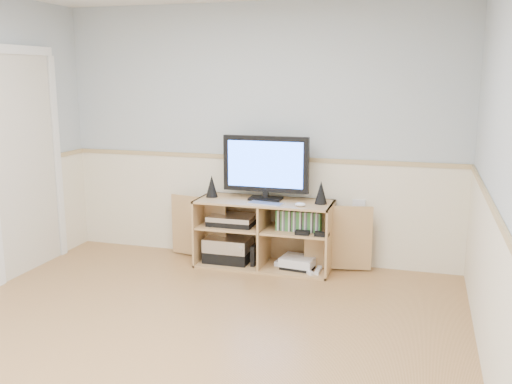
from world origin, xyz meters
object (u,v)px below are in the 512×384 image
(game_consoles, at_px, (297,263))
(monitor, at_px, (266,166))
(media_cabinet, at_px, (266,231))
(keyboard, at_px, (265,204))

(game_consoles, bearing_deg, monitor, 169.69)
(media_cabinet, bearing_deg, game_consoles, -11.76)
(media_cabinet, xyz_separation_m, keyboard, (0.05, -0.20, 0.32))
(monitor, relative_size, keyboard, 2.60)
(monitor, height_order, game_consoles, monitor)
(media_cabinet, height_order, keyboard, keyboard)
(game_consoles, bearing_deg, keyboard, -155.79)
(media_cabinet, height_order, monitor, monitor)
(monitor, xyz_separation_m, keyboard, (0.05, -0.19, -0.32))
(monitor, relative_size, game_consoles, 1.81)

